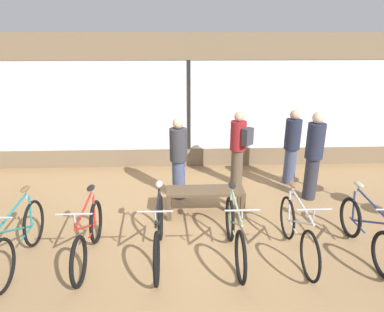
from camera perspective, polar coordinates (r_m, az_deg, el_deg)
The scene contains 13 objects.
ground_plane at distance 5.79m, azimuth 0.53°, elevation -13.43°, with size 24.00×24.00×0.00m, color #99754C.
shop_back_wall at distance 8.27m, azimuth -0.54°, elevation 9.08°, with size 12.00×0.08×3.20m.
bicycle_far_left at distance 5.58m, azimuth -26.85°, elevation -12.33°, with size 0.46×1.78×1.05m.
bicycle_left at distance 5.33m, azimuth -16.92°, elevation -12.81°, with size 0.46×1.69×1.02m.
bicycle_center_left at distance 5.17m, azimuth -5.56°, elevation -12.74°, with size 0.46×1.80×1.05m.
bicycle_center_right at distance 5.19m, azimuth 7.12°, elevation -12.73°, with size 0.46×1.72×1.04m.
bicycle_right at distance 5.43m, azimuth 17.17°, elevation -11.97°, with size 0.46×1.71×1.03m.
bicycle_far_right at distance 5.86m, azimuth 27.04°, elevation -11.21°, with size 0.46×1.68×1.01m.
display_bench at distance 6.26m, azimuth 2.23°, elevation -6.38°, with size 1.40×0.44×0.51m.
customer_near_rack at distance 7.08m, azimuth 19.63°, elevation 0.26°, with size 0.34×0.34×1.79m.
customer_by_window at distance 6.73m, azimuth -2.28°, elevation -0.22°, with size 0.47×0.47×1.66m.
customer_mid_floor at distance 7.73m, azimuth 16.29°, elevation 1.65°, with size 0.48×0.48×1.67m.
customer_near_bench at distance 7.44m, azimuth 7.76°, elevation 1.61°, with size 0.54×0.55×1.63m.
Camera 1 is at (-0.24, -4.84, 3.17)m, focal length 32.00 mm.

